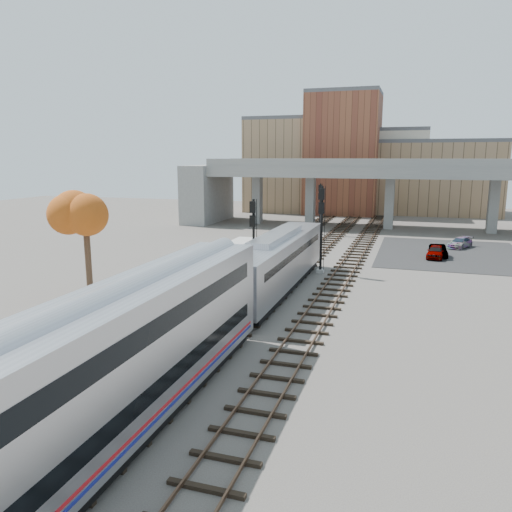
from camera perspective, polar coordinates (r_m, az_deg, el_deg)
The scene contains 16 objects.
ground at distance 29.40m, azimuth -4.13°, elevation -8.12°, with size 160.00×160.00×0.00m, color #47423D.
platform at distance 32.63m, azimuth -16.11°, elevation -6.24°, with size 4.50×60.00×0.35m, color #9E9E99.
yellow_strip at distance 31.59m, azimuth -13.24°, elevation -6.34°, with size 0.70×60.00×0.01m, color yellow.
tracks at distance 40.53m, azimuth 3.69°, elevation -2.56°, with size 10.70×95.00×0.25m.
overpass at distance 71.03m, azimuth 13.41°, elevation 7.79°, with size 54.00×12.00×9.50m.
buildings_far at distance 92.75m, azimuth 12.26°, elevation 9.86°, with size 43.00×21.00×20.60m.
parking_lot at distance 54.69m, azimuth 21.20°, elevation 0.25°, with size 14.00×18.00×0.04m, color black.
locomotive at distance 36.44m, azimuth 2.37°, elevation -0.57°, with size 3.02×19.05×4.10m.
coach at distance 16.62m, azimuth -19.53°, elevation -14.13°, with size 3.03×25.00×5.00m.
signal_mast_near at distance 37.74m, azimuth -0.31°, elevation 1.32°, with size 0.60×0.64×6.65m.
signal_mast_mid at distance 42.28m, azimuth 7.46°, elevation 2.97°, with size 0.60×0.64×7.37m.
signal_mast_far at distance 64.03m, azimuth 7.31°, elevation 5.20°, with size 0.60×0.64×6.45m.
tree at distance 36.75m, azimuth -18.89°, elevation 3.68°, with size 3.60×3.60×7.11m.
car_a at distance 51.60m, azimuth 19.85°, elevation 0.47°, with size 1.51×3.76×1.28m, color #99999E.
car_b at distance 52.35m, azimuth 20.11°, elevation 0.56°, with size 1.27×3.64×1.20m, color #99999E.
car_c at distance 58.50m, azimuth 22.28°, elevation 1.42°, with size 1.56×3.84×1.11m, color #99999E.
Camera 1 is at (10.43, -25.70, 9.74)m, focal length 35.00 mm.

